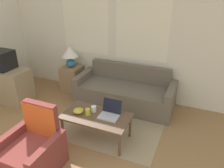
# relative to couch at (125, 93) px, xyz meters

# --- Properties ---
(wall_back) EXTENTS (6.12, 0.06, 2.60)m
(wall_back) POSITION_rel_couch_xyz_m (-0.39, 0.43, 1.04)
(wall_back) COLOR silver
(wall_back) RESTS_ON ground_plane
(rug) EXTENTS (1.98, 1.78, 0.01)m
(rug) POSITION_rel_couch_xyz_m (-0.04, -0.66, -0.26)
(rug) COLOR #9E8966
(rug) RESTS_ON ground_plane
(couch) EXTENTS (2.03, 0.81, 0.81)m
(couch) POSITION_rel_couch_xyz_m (0.00, 0.00, 0.00)
(couch) COLOR #665B4C
(couch) RESTS_ON ground_plane
(armchair) EXTENTS (0.72, 0.72, 0.91)m
(armchair) POSITION_rel_couch_xyz_m (-0.56, -2.17, 0.01)
(armchair) COLOR brown
(armchair) RESTS_ON ground_plane
(tv_dresser) EXTENTS (1.01, 0.54, 0.74)m
(tv_dresser) POSITION_rel_couch_xyz_m (-2.39, -0.84, 0.11)
(tv_dresser) COLOR #998460
(tv_dresser) RESTS_ON ground_plane
(television) EXTENTS (0.40, 0.42, 0.38)m
(television) POSITION_rel_couch_xyz_m (-2.39, -0.84, 0.67)
(television) COLOR black
(television) RESTS_ON tv_dresser
(side_table) EXTENTS (0.43, 0.43, 0.61)m
(side_table) POSITION_rel_couch_xyz_m (-1.37, 0.11, 0.04)
(side_table) COLOR #937551
(side_table) RESTS_ON ground_plane
(table_lamp) EXTENTS (0.37, 0.37, 0.47)m
(table_lamp) POSITION_rel_couch_xyz_m (-1.37, 0.11, 0.65)
(table_lamp) COLOR teal
(table_lamp) RESTS_ON side_table
(coffee_table) EXTENTS (1.10, 0.60, 0.44)m
(coffee_table) POSITION_rel_couch_xyz_m (-0.04, -1.26, 0.13)
(coffee_table) COLOR brown
(coffee_table) RESTS_ON ground_plane
(laptop) EXTENTS (0.31, 0.29, 0.24)m
(laptop) POSITION_rel_couch_xyz_m (0.16, -1.17, 0.24)
(laptop) COLOR #B7B7BC
(laptop) RESTS_ON coffee_table
(cup_navy) EXTENTS (0.09, 0.09, 0.10)m
(cup_navy) POSITION_rel_couch_xyz_m (-0.14, -1.16, 0.23)
(cup_navy) COLOR white
(cup_navy) RESTS_ON coffee_table
(cup_yellow) EXTENTS (0.08, 0.08, 0.11)m
(cup_yellow) POSITION_rel_couch_xyz_m (-0.18, -1.29, 0.23)
(cup_yellow) COLOR gold
(cup_yellow) RESTS_ON coffee_table
(snack_bowl) EXTENTS (0.17, 0.17, 0.08)m
(snack_bowl) POSITION_rel_couch_xyz_m (-0.35, -1.30, 0.22)
(snack_bowl) COLOR gold
(snack_bowl) RESTS_ON coffee_table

